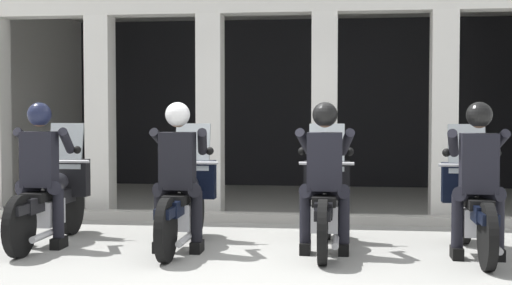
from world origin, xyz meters
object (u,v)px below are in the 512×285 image
motorcycle_center_right (326,203)px  motorcycle_center_left (184,202)px  police_officer_far_left (41,162)px  police_officer_far_right (478,166)px  police_officer_center_left (178,164)px  police_officer_center_right (325,164)px  motorcycle_far_right (473,206)px  motorcycle_far_left (52,199)px

motorcycle_center_right → motorcycle_center_left: bearing=-169.7°
police_officer_far_left → police_officer_far_right: 4.61m
police_officer_center_left → motorcycle_center_right: police_officer_center_left is taller
police_officer_center_right → police_officer_far_right: 1.54m
police_officer_far_left → motorcycle_far_right: size_ratio=0.78×
motorcycle_center_right → police_officer_far_right: size_ratio=1.29×
police_officer_far_left → motorcycle_center_left: bearing=18.5°
motorcycle_far_right → police_officer_center_right: bearing=-163.9°
motorcycle_center_right → police_officer_far_right: police_officer_far_right is taller
motorcycle_center_right → police_officer_center_left: bearing=-159.3°
motorcycle_center_left → police_officer_center_left: size_ratio=1.29×
police_officer_far_left → police_officer_center_right: same height
motorcycle_center_left → motorcycle_far_left: bearing=-171.9°
police_officer_center_left → motorcycle_far_right: bearing=15.2°
motorcycle_far_left → police_officer_center_right: bearing=5.1°
police_officer_center_left → police_officer_far_right: 3.07m
motorcycle_center_right → motorcycle_far_left: bearing=-172.0°
police_officer_center_left → police_officer_far_right: size_ratio=1.00×
police_officer_far_left → police_officer_center_left: same height
motorcycle_far_left → motorcycle_far_right: bearing=9.2°
motorcycle_far_right → motorcycle_far_left: bearing=-172.0°
motorcycle_far_left → police_officer_center_left: bearing=-2.4°
motorcycle_center_left → motorcycle_center_right: (1.54, 0.09, 0.00)m
motorcycle_far_left → motorcycle_center_right: same height
police_officer_far_left → motorcycle_center_right: bearing=15.7°
police_officer_center_right → motorcycle_far_right: size_ratio=0.78×
motorcycle_far_right → motorcycle_center_left: bearing=-171.4°
motorcycle_center_left → motorcycle_center_right: 1.54m
motorcycle_center_right → police_officer_center_right: 0.52m
police_officer_far_right → police_officer_center_right: bearing=-174.4°
police_officer_center_left → police_officer_center_right: bearing=12.9°
police_officer_center_left → police_officer_far_left: bearing=-171.9°
motorcycle_far_left → police_officer_center_left: (1.53, -0.33, 0.44)m
motorcycle_center_left → motorcycle_far_right: (3.07, 0.01, 0.00)m
police_officer_far_left → motorcycle_far_right: (4.61, 0.25, -0.44)m
police_officer_far_left → motorcycle_far_right: 4.64m
motorcycle_far_left → motorcycle_center_left: same height
police_officer_far_left → police_officer_center_left: (1.54, -0.04, 0.00)m
motorcycle_center_left → police_officer_center_right: size_ratio=1.29×
motorcycle_center_right → police_officer_far_right: bearing=-6.0°
police_officer_far_left → motorcycle_center_right: (3.07, 0.33, -0.44)m
motorcycle_far_right → police_officer_far_right: police_officer_far_right is taller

